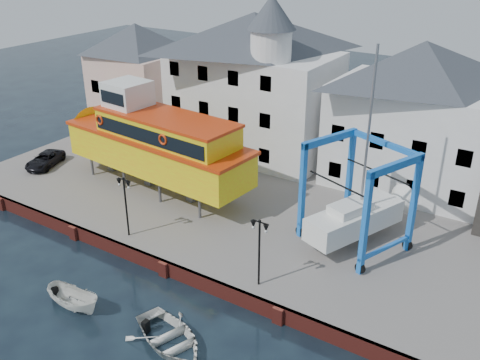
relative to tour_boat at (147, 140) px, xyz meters
The scene contains 13 objects.
ground 12.18m from the tour_boat, 44.36° to the right, with size 140.00×140.00×0.00m, color black.
hardstanding 9.62m from the tour_boat, 21.60° to the left, with size 44.00×22.00×1.00m, color slate.
quay_wall 11.92m from the tour_boat, 43.98° to the right, with size 44.00×0.47×1.00m.
building_pink 14.32m from the tour_boat, 134.51° to the left, with size 8.00×7.00×10.30m.
building_white_main 11.31m from the tour_boat, 73.46° to the left, with size 14.00×8.30×14.00m.
building_white_right 20.43m from the tour_boat, 33.29° to the left, with size 12.00×8.00×11.20m.
lamp_post_left 7.77m from the tour_boat, 58.85° to the right, with size 1.12×0.32×4.20m.
lamp_post_right 15.51m from the tour_boat, 25.33° to the right, with size 1.12×0.32×4.20m.
tour_boat is the anchor object (origin of this frame).
travel_lift 17.16m from the tour_boat, ahead, with size 7.13×8.56×12.62m.
van 10.69m from the tour_boat, 168.49° to the right, with size 1.87×4.06×1.13m, color black.
motorboat_a 14.99m from the tour_boat, 65.99° to the right, with size 1.38×3.66×1.41m, color silver.
motorboat_b 17.93m from the tour_boat, 45.44° to the right, with size 3.49×4.88×1.01m, color silver.
Camera 1 is at (18.67, -20.42, 19.24)m, focal length 40.00 mm.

